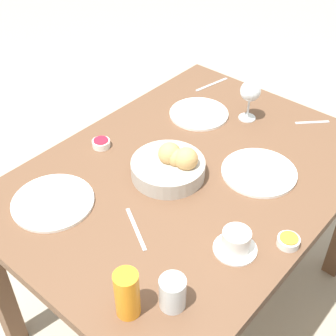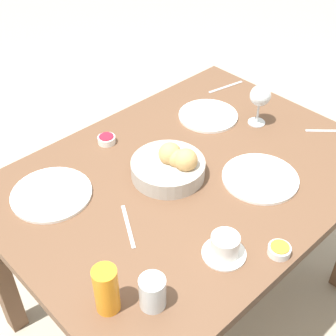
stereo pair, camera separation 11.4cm
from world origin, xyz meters
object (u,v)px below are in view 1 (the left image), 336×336
object	(u,v)px
juice_glass	(127,294)
coffee_cup	(236,242)
bread_basket	(170,166)
water_tumbler	(173,293)
wine_glass	(250,92)
jam_bowl_honey	(288,241)
knife_silver	(212,84)
plate_near_left	(199,114)
fork_silver	(136,229)
plate_near_right	(53,202)
jam_bowl_berry	(101,143)
plate_far_center	(259,172)
spoon_coffee	(312,122)

from	to	relation	value
juice_glass	coffee_cup	bearing A→B (deg)	165.45
bread_basket	water_tumbler	bearing A→B (deg)	41.20
wine_glass	jam_bowl_honey	bearing A→B (deg)	43.64
bread_basket	wine_glass	size ratio (longest dim) A/B	1.53
juice_glass	knife_silver	xyz separation A→B (m)	(-1.01, -0.50, -0.07)
plate_near_left	wine_glass	xyz separation A→B (m)	(-0.10, 0.15, 0.11)
coffee_cup	fork_silver	size ratio (longest dim) A/B	0.78
plate_near_right	juice_glass	size ratio (longest dim) A/B	1.82
plate_near_left	coffee_cup	xyz separation A→B (m)	(0.46, 0.48, 0.03)
juice_glass	jam_bowl_berry	size ratio (longest dim) A/B	2.19
coffee_cup	knife_silver	size ratio (longest dim) A/B	0.71
bread_basket	juice_glass	size ratio (longest dim) A/B	1.74
plate_near_left	knife_silver	world-z (taller)	plate_near_left
bread_basket	jam_bowl_honey	world-z (taller)	bread_basket
plate_far_center	water_tumbler	xyz separation A→B (m)	(0.56, 0.11, 0.04)
jam_bowl_berry	coffee_cup	bearing A→B (deg)	82.48
plate_far_center	fork_silver	distance (m)	0.46
coffee_cup	jam_bowl_honey	world-z (taller)	coffee_cup
water_tumbler	fork_silver	size ratio (longest dim) A/B	0.59
plate_near_left	spoon_coffee	distance (m)	0.42
plate_near_left	juice_glass	xyz separation A→B (m)	(0.79, 0.40, 0.06)
bread_basket	knife_silver	xyz separation A→B (m)	(-0.56, -0.25, -0.04)
bread_basket	coffee_cup	world-z (taller)	bread_basket
water_tumbler	spoon_coffee	world-z (taller)	water_tumbler
plate_near_left	jam_bowl_honey	bearing A→B (deg)	58.90
bread_basket	plate_far_center	xyz separation A→B (m)	(-0.20, 0.21, -0.03)
bread_basket	coffee_cup	bearing A→B (deg)	70.10
jam_bowl_berry	spoon_coffee	world-z (taller)	jam_bowl_berry
wine_glass	bread_basket	bearing A→B (deg)	-0.59
bread_basket	fork_silver	world-z (taller)	bread_basket
water_tumbler	knife_silver	distance (m)	1.08
coffee_cup	bread_basket	bearing A→B (deg)	-109.90
jam_bowl_berry	spoon_coffee	size ratio (longest dim) A/B	0.63
knife_silver	jam_bowl_berry	bearing A→B (deg)	-3.29
knife_silver	plate_near_right	bearing A→B (deg)	4.16
plate_near_left	juice_glass	world-z (taller)	juice_glass
plate_near_right	juice_glass	bearing A→B (deg)	74.92
coffee_cup	spoon_coffee	bearing A→B (deg)	-169.35
juice_glass	bread_basket	bearing A→B (deg)	-150.70
bread_basket	wine_glass	bearing A→B (deg)	179.41
jam_bowl_honey	water_tumbler	bearing A→B (deg)	-18.43
bread_basket	knife_silver	world-z (taller)	bread_basket
bread_basket	juice_glass	world-z (taller)	juice_glass
jam_bowl_honey	spoon_coffee	distance (m)	0.63
coffee_cup	spoon_coffee	xyz separation A→B (m)	(-0.70, -0.13, -0.03)
juice_glass	plate_near_left	bearing A→B (deg)	-153.13
wine_glass	knife_silver	bearing A→B (deg)	-114.88
bread_basket	juice_glass	xyz separation A→B (m)	(0.45, 0.25, 0.03)
wine_glass	water_tumbler	bearing A→B (deg)	21.32
coffee_cup	fork_silver	bearing A→B (deg)	-64.60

